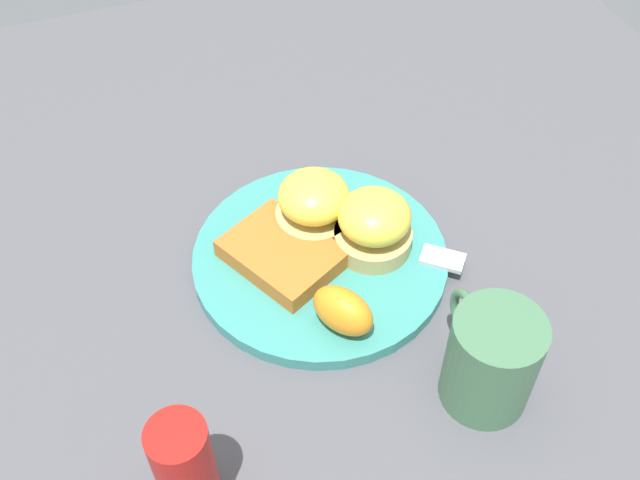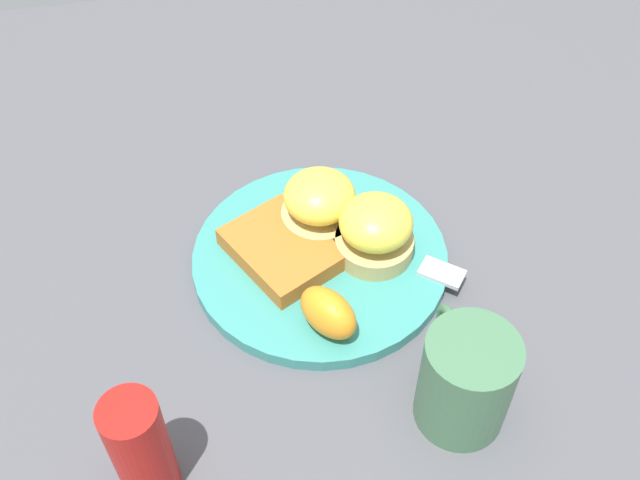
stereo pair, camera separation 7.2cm
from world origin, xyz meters
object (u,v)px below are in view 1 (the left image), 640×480
Objects in this scene: fork at (377,242)px; condiment_bottle at (186,471)px; orange_wedge at (343,311)px; sandwich_benedict_left at (374,224)px; hashbrown_patty at (282,253)px; cup at (490,359)px; sandwich_benedict_right at (314,204)px.

condiment_bottle is (-0.19, 0.23, 0.04)m from fork.
condiment_bottle reaches higher than orange_wedge.
sandwich_benedict_left is 0.09m from hashbrown_patty.
orange_wedge is at bearing 141.19° from sandwich_benedict_left.
hashbrown_patty is at bearing 15.50° from orange_wedge.
hashbrown_patty is at bearing -34.98° from condiment_bottle.
orange_wedge is at bearing -57.10° from condiment_bottle.
fork is 0.18m from cup.
fork is (-0.04, -0.05, -0.03)m from sandwich_benedict_right.
condiment_bottle is (-0.01, 0.26, 0.01)m from cup.
sandwich_benedict_left is 0.18m from cup.
cup is at bearing -136.98° from orange_wedge.
cup reaches higher than sandwich_benedict_left.
sandwich_benedict_left and sandwich_benedict_right have the same top height.
orange_wedge is 0.20m from condiment_bottle.
condiment_bottle reaches higher than fork.
cup is at bearing -162.07° from sandwich_benedict_right.
condiment_bottle reaches higher than sandwich_benedict_right.
condiment_bottle reaches higher than cup.
hashbrown_patty is 0.94× the size of condiment_bottle.
cup is (-0.22, -0.07, 0.00)m from sandwich_benedict_right.
sandwich_benedict_left is 0.30m from condiment_bottle.
hashbrown_patty is 0.22m from cup.
sandwich_benedict_left is 0.03m from fork.
hashbrown_patty is 0.25m from condiment_bottle.
cup is (-0.18, -0.03, 0.00)m from sandwich_benedict_left.
condiment_bottle reaches higher than hashbrown_patty.
fork is at bearing -51.35° from condiment_bottle.
cup is at bearing -171.23° from sandwich_benedict_left.
cup is (-0.10, -0.09, 0.01)m from orange_wedge.
sandwich_benedict_right is at bearing -38.50° from condiment_bottle.
hashbrown_patty is at bearing 82.52° from fork.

